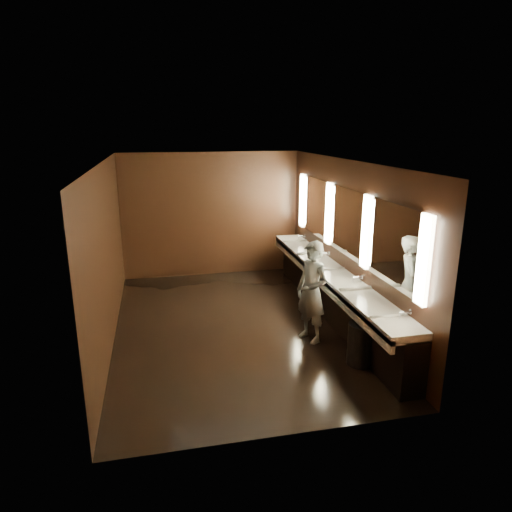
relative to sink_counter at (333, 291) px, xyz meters
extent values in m
plane|color=black|center=(-1.79, 0.00, -0.50)|extent=(6.00, 6.00, 0.00)
cube|color=#2D2D2B|center=(-1.79, 0.00, 2.30)|extent=(4.00, 6.00, 0.02)
cube|color=black|center=(-1.79, 3.00, 0.90)|extent=(4.00, 0.02, 2.80)
cube|color=black|center=(-1.79, -3.00, 0.90)|extent=(4.00, 0.02, 2.80)
cube|color=black|center=(-3.79, 0.00, 0.90)|extent=(0.02, 6.00, 2.80)
cube|color=black|center=(0.21, 0.00, 0.90)|extent=(0.02, 6.00, 2.80)
cube|color=black|center=(0.03, 0.00, -0.09)|extent=(0.36, 5.40, 0.81)
cube|color=white|center=(-0.07, 0.00, 0.35)|extent=(0.55, 5.40, 0.12)
cube|color=white|center=(-0.31, 0.00, 0.27)|extent=(0.06, 5.40, 0.18)
cylinder|color=silver|center=(0.12, -2.20, 0.49)|extent=(0.18, 0.04, 0.04)
cylinder|color=silver|center=(0.12, -0.73, 0.49)|extent=(0.18, 0.04, 0.04)
cylinder|color=silver|center=(0.12, 0.73, 0.49)|extent=(0.18, 0.04, 0.04)
cylinder|color=silver|center=(0.12, 2.20, 0.49)|extent=(0.18, 0.04, 0.04)
cube|color=#FDF2C3|center=(0.18, -2.40, 1.25)|extent=(0.06, 0.22, 1.15)
cube|color=white|center=(0.19, -1.60, 1.25)|extent=(0.03, 1.32, 1.15)
cube|color=#FDF2C3|center=(0.18, -0.80, 1.25)|extent=(0.06, 0.23, 1.15)
cube|color=white|center=(0.19, 0.00, 1.25)|extent=(0.03, 1.32, 1.15)
cube|color=#FDF2C3|center=(0.18, 0.80, 1.25)|extent=(0.06, 0.23, 1.15)
cube|color=white|center=(0.19, 1.60, 1.25)|extent=(0.03, 1.32, 1.15)
cube|color=#FDF2C3|center=(0.18, 2.40, 1.25)|extent=(0.06, 0.22, 1.15)
imported|color=#7DA7BA|center=(-0.68, -0.78, 0.32)|extent=(0.61, 0.71, 1.64)
cylinder|color=black|center=(-0.22, -1.68, -0.18)|extent=(0.53, 0.53, 0.62)
camera|label=1|loc=(-2.99, -7.19, 2.84)|focal=32.00mm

